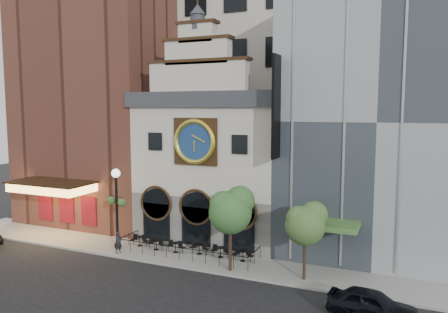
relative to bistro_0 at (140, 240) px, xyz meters
name	(u,v)px	position (x,y,z in m)	size (l,w,h in m)	color
ground	(171,267)	(4.45, -2.74, -0.61)	(120.00, 120.00, 0.00)	black
sidewalk	(188,255)	(4.45, -0.24, -0.54)	(44.00, 5.00, 0.15)	gray
clock_building	(217,160)	(4.45, 5.08, 6.07)	(12.60, 8.78, 18.65)	#605E5B
theater_building	(107,93)	(-8.55, 7.22, 11.99)	(14.00, 15.60, 25.00)	brown
retail_building	(383,120)	(17.44, 7.24, 9.53)	(14.00, 14.40, 20.00)	gray
office_tower	(264,24)	(4.45, 17.26, 19.39)	(20.00, 16.00, 40.00)	beige
cafe_railing	(188,248)	(4.45, -0.24, -0.01)	(10.60, 2.60, 0.90)	black
bistro_0	(140,240)	(0.00, 0.00, 0.00)	(1.58, 0.68, 0.90)	black
bistro_1	(156,244)	(1.72, -0.31, 0.00)	(1.58, 0.68, 0.90)	black
bistro_2	(176,246)	(3.41, -0.25, 0.00)	(1.58, 0.68, 0.90)	black
bistro_3	(199,248)	(5.25, 0.10, 0.00)	(1.58, 0.68, 0.90)	black
bistro_4	(220,251)	(7.00, 0.07, 0.00)	(1.58, 0.68, 0.90)	black
bistro_5	(243,255)	(8.79, 0.01, 0.00)	(1.58, 0.68, 0.90)	black
car_right	(372,304)	(18.01, -5.06, 0.17)	(1.86, 4.62, 1.57)	black
pedestrian	(119,243)	(-0.48, -2.09, 0.35)	(0.59, 0.39, 1.63)	black
lamppost	(117,199)	(-1.34, -1.07, 3.41)	(1.94, 1.05, 6.27)	black
tree_left	(231,209)	(8.70, -1.99, 3.78)	(3.00, 2.89, 5.79)	#382619
tree_right	(306,222)	(13.63, -1.52, 3.26)	(2.64, 2.54, 5.08)	#382619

